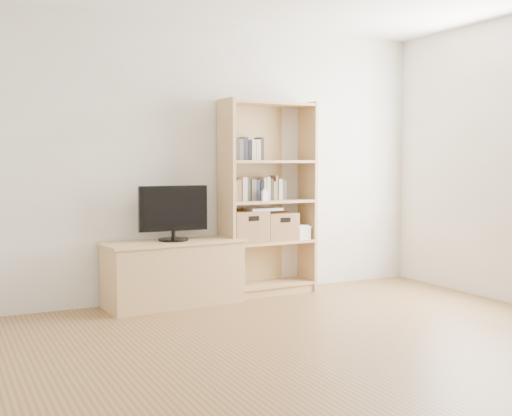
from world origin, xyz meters
TOP-DOWN VIEW (x-y plane):
  - floor at (0.00, 0.00)m, footprint 4.50×5.00m
  - back_wall at (0.00, 2.50)m, footprint 4.50×0.02m
  - tv_stand at (-0.51, 2.27)m, footprint 1.25×0.56m
  - bookshelf at (0.48, 2.33)m, footprint 0.95×0.38m
  - television at (-0.51, 2.27)m, footprint 0.63×0.07m
  - books_row_mid at (0.48, 2.35)m, footprint 0.84×0.17m
  - books_row_upper at (0.27, 2.34)m, footprint 0.37×0.17m
  - baby_monitor at (0.38, 2.22)m, footprint 0.06×0.04m
  - basket_left at (0.23, 2.32)m, footprint 0.39×0.33m
  - basket_right at (0.60, 2.33)m, footprint 0.33×0.28m
  - laptop at (0.42, 2.32)m, footprint 0.33×0.24m
  - magazine_stack at (0.81, 2.34)m, footprint 0.20×0.27m

SIDE VIEW (x-z plane):
  - floor at x=0.00m, z-range -0.01..0.01m
  - tv_stand at x=-0.51m, z-range 0.00..0.56m
  - magazine_stack at x=0.81m, z-range 0.52..0.64m
  - basket_right at x=0.60m, z-range 0.52..0.79m
  - basket_left at x=0.23m, z-range 0.52..0.82m
  - television at x=-0.51m, z-range 0.58..1.08m
  - laptop at x=0.42m, z-range 0.82..0.85m
  - bookshelf at x=0.48m, z-range 0.00..1.88m
  - baby_monitor at x=0.38m, z-range 0.92..1.01m
  - books_row_mid at x=0.48m, z-range 0.92..1.14m
  - back_wall at x=0.00m, z-range 0.00..2.60m
  - books_row_upper at x=0.27m, z-range 1.30..1.49m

